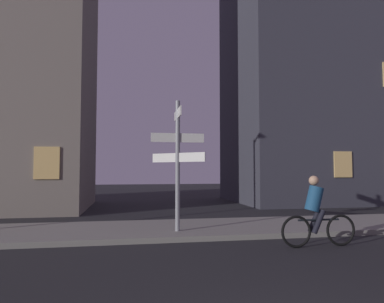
% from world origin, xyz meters
% --- Properties ---
extents(sidewalk_kerb, '(40.00, 2.94, 0.14)m').
position_xyz_m(sidewalk_kerb, '(0.00, 7.22, 0.07)').
color(sidewalk_kerb, gray).
rests_on(sidewalk_kerb, ground_plane).
extents(signpost, '(1.43, 1.24, 3.45)m').
position_xyz_m(signpost, '(-0.27, 6.54, 2.13)').
color(signpost, gray).
rests_on(signpost, sidewalk_kerb).
extents(cyclist, '(1.82, 0.32, 1.61)m').
position_xyz_m(cyclist, '(2.66, 4.73, 0.75)').
color(cyclist, black).
rests_on(cyclist, ground_plane).
extents(building_right_block, '(8.10, 6.82, 20.35)m').
position_xyz_m(building_right_block, '(8.20, 15.29, 10.17)').
color(building_right_block, '#383842').
rests_on(building_right_block, ground_plane).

